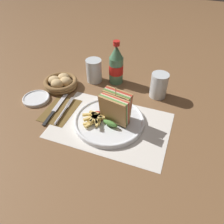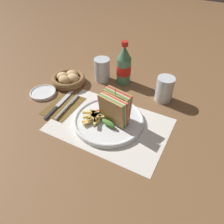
# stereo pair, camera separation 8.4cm
# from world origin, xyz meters

# --- Properties ---
(ground_plane) EXTENTS (4.00, 4.00, 0.00)m
(ground_plane) POSITION_xyz_m (0.00, 0.00, 0.00)
(ground_plane) COLOR brown
(placemat) EXTENTS (0.44, 0.30, 0.00)m
(placemat) POSITION_xyz_m (0.01, 0.01, 0.00)
(placemat) COLOR silver
(placemat) RESTS_ON ground_plane
(plate_main) EXTENTS (0.27, 0.27, 0.02)m
(plate_main) POSITION_xyz_m (0.00, 0.02, 0.01)
(plate_main) COLOR white
(plate_main) RESTS_ON ground_plane
(club_sandwich) EXTENTS (0.12, 0.11, 0.15)m
(club_sandwich) POSITION_xyz_m (0.02, 0.03, 0.07)
(club_sandwich) COLOR tan
(club_sandwich) RESTS_ON plate_main
(fries_pile) EXTENTS (0.10, 0.10, 0.02)m
(fries_pile) POSITION_xyz_m (-0.05, -0.01, 0.03)
(fries_pile) COLOR #E5C166
(fries_pile) RESTS_ON plate_main
(ketchup_blob) EXTENTS (0.04, 0.03, 0.01)m
(ketchup_blob) POSITION_xyz_m (-0.05, 0.02, 0.03)
(ketchup_blob) COLOR maroon
(ketchup_blob) RESTS_ON plate_main
(napkin) EXTENTS (0.12, 0.18, 0.00)m
(napkin) POSITION_xyz_m (-0.22, 0.01, 0.00)
(napkin) COLOR brown
(napkin) RESTS_ON ground_plane
(fork) EXTENTS (0.03, 0.17, 0.01)m
(fork) POSITION_xyz_m (-0.20, -0.00, 0.01)
(fork) COLOR silver
(fork) RESTS_ON napkin
(knife) EXTENTS (0.03, 0.21, 0.00)m
(knife) POSITION_xyz_m (-0.24, 0.01, 0.01)
(knife) COLOR black
(knife) RESTS_ON napkin
(coke_bottle_near) EXTENTS (0.07, 0.07, 0.21)m
(coke_bottle_near) POSITION_xyz_m (-0.07, 0.30, 0.09)
(coke_bottle_near) COLOR #4C7F5B
(coke_bottle_near) RESTS_ON ground_plane
(glass_near) EXTENTS (0.07, 0.07, 0.11)m
(glass_near) POSITION_xyz_m (0.14, 0.26, 0.06)
(glass_near) COLOR silver
(glass_near) RESTS_ON ground_plane
(glass_far) EXTENTS (0.07, 0.07, 0.11)m
(glass_far) POSITION_xyz_m (-0.18, 0.27, 0.05)
(glass_far) COLOR silver
(glass_far) RESTS_ON ground_plane
(bread_basket) EXTENTS (0.16, 0.16, 0.06)m
(bread_basket) POSITION_xyz_m (-0.30, 0.16, 0.02)
(bread_basket) COLOR olive
(bread_basket) RESTS_ON ground_plane
(side_saucer) EXTENTS (0.12, 0.12, 0.01)m
(side_saucer) POSITION_xyz_m (-0.35, 0.04, 0.01)
(side_saucer) COLOR white
(side_saucer) RESTS_ON ground_plane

